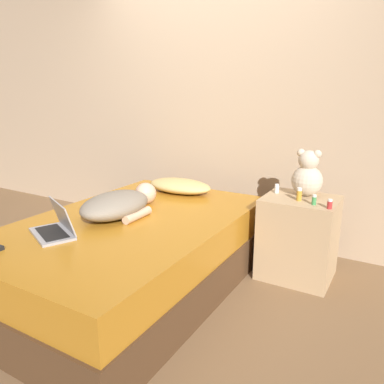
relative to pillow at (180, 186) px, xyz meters
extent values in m
plane|color=brown|center=(0.08, -0.77, -0.58)|extent=(12.00, 12.00, 0.00)
cube|color=tan|center=(0.08, 0.53, 0.72)|extent=(8.00, 0.06, 2.60)
cube|color=#4C331E|center=(0.08, -0.77, -0.44)|extent=(1.30, 2.03, 0.28)
cube|color=#B2721E|center=(0.08, -0.77, -0.18)|extent=(1.28, 1.99, 0.24)
cube|color=tan|center=(1.05, -0.01, -0.26)|extent=(0.52, 0.45, 0.62)
ellipsoid|color=tan|center=(0.00, 0.00, 0.00)|extent=(0.59, 0.32, 0.12)
ellipsoid|color=gray|center=(-0.05, -0.78, 0.03)|extent=(0.38, 0.58, 0.17)
sphere|color=#DBAD8E|center=(-0.05, -0.42, 0.03)|extent=(0.17, 0.17, 0.17)
cylinder|color=#DBAD8E|center=(0.12, -0.75, -0.03)|extent=(0.06, 0.26, 0.06)
cube|color=#9E9EA3|center=(-0.15, -1.25, -0.05)|extent=(0.39, 0.32, 0.02)
cube|color=black|center=(-0.15, -1.25, -0.04)|extent=(0.31, 0.24, 0.00)
cube|color=#9E9EA3|center=(-0.12, -1.19, 0.05)|extent=(0.33, 0.20, 0.19)
cube|color=black|center=(-0.12, -1.19, 0.05)|extent=(0.29, 0.17, 0.16)
sphere|color=beige|center=(1.07, 0.07, 0.16)|extent=(0.23, 0.23, 0.23)
sphere|color=beige|center=(1.07, 0.07, 0.31)|extent=(0.15, 0.15, 0.15)
sphere|color=beige|center=(1.01, 0.07, 0.36)|extent=(0.06, 0.06, 0.06)
sphere|color=beige|center=(1.12, 0.07, 0.36)|extent=(0.06, 0.06, 0.06)
cylinder|color=#B72D2D|center=(1.28, -0.18, 0.07)|extent=(0.03, 0.03, 0.05)
cylinder|color=white|center=(1.28, -0.18, 0.10)|extent=(0.03, 0.03, 0.01)
cylinder|color=gold|center=(1.06, -0.09, 0.08)|extent=(0.04, 0.04, 0.07)
cylinder|color=white|center=(1.06, -0.09, 0.13)|extent=(0.03, 0.03, 0.02)
cylinder|color=white|center=(0.85, 0.03, 0.07)|extent=(0.03, 0.03, 0.05)
cylinder|color=white|center=(0.85, 0.03, 0.11)|extent=(0.03, 0.03, 0.02)
cylinder|color=#3D8E4C|center=(1.17, -0.14, 0.07)|extent=(0.03, 0.03, 0.06)
cylinder|color=white|center=(1.17, -0.14, 0.11)|extent=(0.03, 0.03, 0.02)
camera|label=1|loc=(1.68, -2.68, 0.80)|focal=35.00mm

